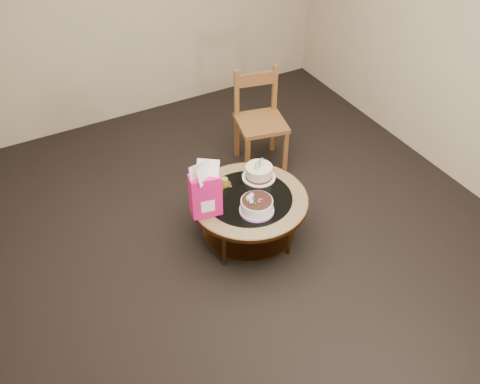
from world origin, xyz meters
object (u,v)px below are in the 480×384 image
coffee_table (249,204)px  cream_cake (259,172)px  gift_bag (205,190)px  decorated_cake (257,206)px  dining_chair (260,120)px

coffee_table → cream_cake: size_ratio=3.43×
cream_cake → gift_bag: size_ratio=0.60×
gift_bag → decorated_cake: bearing=-15.5°
cream_cake → gift_bag: (-0.61, -0.19, 0.18)m
coffee_table → cream_cake: 0.32m
gift_bag → dining_chair: dining_chair is taller
decorated_cake → gift_bag: size_ratio=0.58×
decorated_cake → cream_cake: size_ratio=0.97×
cream_cake → dining_chair: bearing=38.1°
decorated_cake → gift_bag: 0.45m
coffee_table → decorated_cake: size_ratio=3.54×
gift_bag → coffee_table: bearing=10.7°
cream_cake → dining_chair: (0.44, 0.75, -0.01)m
coffee_table → gift_bag: size_ratio=2.07×
coffee_table → gift_bag: 0.51m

